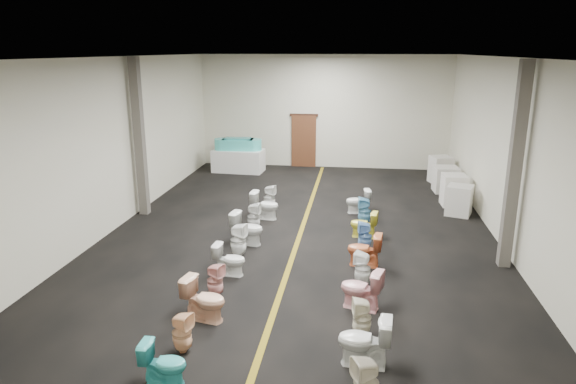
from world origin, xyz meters
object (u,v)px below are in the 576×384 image
Objects in this scene: toilet_left_1 at (182,333)px; toilet_left_8 at (265,205)px; toilet_right_1 at (364,341)px; toilet_right_4 at (362,268)px; toilet_right_3 at (361,289)px; toilet_right_6 at (365,236)px; appliance_crate_d at (440,170)px; toilet_left_4 at (230,260)px; bathtub at (238,145)px; toilet_left_6 at (247,228)px; toilet_left_9 at (269,198)px; toilet_right_8 at (365,211)px; appliance_crate_a at (459,200)px; toilet_left_0 at (164,364)px; display_table at (238,161)px; toilet_left_7 at (254,217)px; toilet_left_3 at (215,280)px; toilet_right_7 at (364,224)px; toilet_right_2 at (362,318)px; toilet_right_0 at (366,384)px; appliance_crate_b at (454,190)px; appliance_crate_c at (446,179)px; toilet_left_2 at (204,299)px; toilet_right_9 at (358,201)px; toilet_left_5 at (238,240)px; toilet_right_5 at (364,250)px.

toilet_left_8 is at bearing 14.72° from toilet_left_1.
toilet_right_4 is (-0.02, 2.83, -0.05)m from toilet_right_1.
toilet_right_3 reaches higher than toilet_right_6.
appliance_crate_d is 10.40m from toilet_left_4.
toilet_right_4 is (4.86, -9.59, -0.71)m from bathtub.
toilet_left_6 is 1.08× the size of toilet_left_9.
toilet_right_8 is at bearing -47.40° from toilet_left_6.
appliance_crate_a is 7.51m from toilet_left_4.
toilet_left_0 is 3.86m from toilet_right_3.
toilet_right_6 is at bearing -57.45° from display_table.
toilet_left_7 is 0.96× the size of toilet_right_8.
appliance_crate_a is at bearing -23.91° from toilet_left_3.
toilet_left_4 is 1.00× the size of toilet_right_7.
toilet_right_1 is at bearing -132.08° from toilet_left_4.
toilet_right_6 is (2.87, 1.80, 0.01)m from toilet_left_4.
toilet_left_3 is 0.92× the size of toilet_left_7.
toilet_left_8 is at bearing -164.54° from toilet_right_2.
appliance_crate_a is 1.16× the size of toilet_left_7.
display_table reaches higher than toilet_right_0.
toilet_left_0 is 8.48m from toilet_left_9.
appliance_crate_b reaches higher than toilet_right_4.
appliance_crate_c reaches higher than toilet_left_6.
toilet_left_2 is at bearing -150.15° from toilet_right_0.
toilet_left_0 is at bearing -28.53° from toilet_right_9.
display_table is 2.72× the size of toilet_right_6.
appliance_crate_c is 8.62m from toilet_left_5.
toilet_right_5 reaches higher than toilet_left_9.
appliance_crate_d is 1.45× the size of toilet_left_0.
toilet_right_8 reaches higher than toilet_right_4.
appliance_crate_b is at bearing -56.80° from toilet_left_7.
toilet_right_4 is at bearing -101.47° from toilet_left_5.
toilet_right_8 reaches higher than toilet_right_9.
appliance_crate_a reaches higher than toilet_left_4.
toilet_left_9 is 1.05× the size of toilet_right_9.
toilet_left_4 is at bearing -75.31° from toilet_right_4.
toilet_left_3 is at bearing -82.02° from bathtub.
bathtub is 13.36m from toilet_right_1.
toilet_right_1 is at bearing -5.68° from toilet_right_6.
toilet_right_3 is at bearing -146.76° from toilet_left_9.
display_table is at bearing 25.27° from toilet_left_8.
display_table is at bearing 149.47° from appliance_crate_a.
toilet_left_7 reaches higher than toilet_right_4.
toilet_right_2 is (2.83, -1.07, 0.00)m from toilet_left_3.
toilet_right_7 is 0.89× the size of toilet_right_8.
appliance_crate_b is at bearing -90.00° from appliance_crate_c.
toilet_left_0 is 5.60m from toilet_left_6.
toilet_left_8 is 1.06× the size of toilet_left_9.
toilet_left_9 is at bearing -66.48° from display_table.
toilet_left_5 is at bearing 6.19° from toilet_left_4.
toilet_right_7 reaches higher than toilet_right_2.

